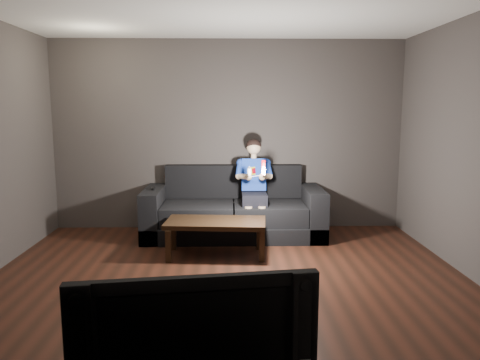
{
  "coord_description": "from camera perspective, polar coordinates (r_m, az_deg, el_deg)",
  "views": [
    {
      "loc": [
        0.02,
        -4.23,
        1.76
      ],
      "look_at": [
        0.15,
        1.55,
        0.85
      ],
      "focal_mm": 35.0,
      "sensor_mm": 36.0,
      "label": 1
    }
  ],
  "objects": [
    {
      "name": "sofa",
      "position": [
        6.46,
        -0.77,
        -4.07
      ],
      "size": [
        2.42,
        1.05,
        0.94
      ],
      "color": "black",
      "rests_on": "floor"
    },
    {
      "name": "coffee_table",
      "position": [
        5.57,
        -2.98,
        -5.52
      ],
      "size": [
        1.21,
        0.67,
        0.43
      ],
      "color": "black",
      "rests_on": "floor"
    },
    {
      "name": "back_wall",
      "position": [
        6.75,
        -1.46,
        5.45
      ],
      "size": [
        5.0,
        0.04,
        2.7
      ],
      "primitive_type": "cube",
      "color": "#403938",
      "rests_on": "ground"
    },
    {
      "name": "front_wall",
      "position": [
        1.78,
        -1.93,
        -4.36
      ],
      "size": [
        5.0,
        0.04,
        2.7
      ],
      "primitive_type": "cube",
      "color": "#403938",
      "rests_on": "ground"
    },
    {
      "name": "floor",
      "position": [
        4.59,
        -1.49,
        -13.63
      ],
      "size": [
        5.0,
        5.0,
        0.0
      ],
      "primitive_type": "plane",
      "color": "black",
      "rests_on": "ground"
    },
    {
      "name": "tv",
      "position": [
        2.21,
        -5.62,
        -18.13
      ],
      "size": [
        1.07,
        0.28,
        0.61
      ],
      "primitive_type": "imported",
      "rotation": [
        0.0,
        0.0,
        0.13
      ],
      "color": "black",
      "rests_on": "media_console"
    },
    {
      "name": "child",
      "position": [
        6.31,
        1.72,
        0.08
      ],
      "size": [
        0.49,
        0.61,
        1.21
      ],
      "color": "black",
      "rests_on": "sofa"
    },
    {
      "name": "nunchuk_white",
      "position": [
        5.83,
        1.16,
        1.06
      ],
      "size": [
        0.06,
        0.09,
        0.14
      ],
      "color": "silver",
      "rests_on": "child"
    },
    {
      "name": "wii_remote_black",
      "position": [
        6.38,
        -10.6,
        -1.02
      ],
      "size": [
        0.05,
        0.14,
        0.03
      ],
      "color": "black",
      "rests_on": "sofa"
    },
    {
      "name": "wii_remote_red",
      "position": [
        5.82,
        2.89,
        1.5
      ],
      "size": [
        0.05,
        0.08,
        0.19
      ],
      "color": "red",
      "rests_on": "child"
    }
  ]
}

